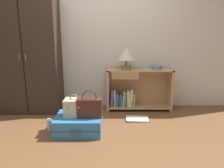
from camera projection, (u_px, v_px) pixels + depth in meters
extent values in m
plane|color=brown|center=(90.00, 147.00, 2.48)|extent=(9.00, 9.00, 0.00)
cube|color=silver|center=(97.00, 34.00, 3.63)|extent=(6.40, 0.10, 2.60)
cube|color=#33261E|center=(28.00, 55.00, 3.42)|extent=(1.00, 0.45, 1.92)
cube|color=black|center=(22.00, 57.00, 3.20)|extent=(0.01, 0.01, 1.82)
cylinder|color=gray|center=(18.00, 57.00, 3.19)|extent=(0.01, 0.01, 0.09)
cylinder|color=gray|center=(25.00, 57.00, 3.19)|extent=(0.01, 0.01, 0.09)
cube|color=tan|center=(107.00, 90.00, 3.62)|extent=(0.04, 0.31, 0.71)
cube|color=tan|center=(169.00, 90.00, 3.63)|extent=(0.04, 0.31, 0.71)
cube|color=tan|center=(139.00, 70.00, 3.54)|extent=(1.12, 0.31, 0.02)
cube|color=tan|center=(138.00, 106.00, 3.70)|extent=(1.04, 0.31, 0.02)
cube|color=tan|center=(137.00, 87.00, 3.77)|extent=(1.04, 0.01, 0.69)
cube|color=#A68259|center=(125.00, 76.00, 3.42)|extent=(0.45, 0.02, 0.12)
sphere|color=#9E844C|center=(125.00, 76.00, 3.41)|extent=(0.02, 0.02, 0.02)
cube|color=purple|center=(112.00, 98.00, 3.64)|extent=(0.07, 0.09, 0.29)
cube|color=beige|center=(114.00, 98.00, 3.64)|extent=(0.03, 0.11, 0.29)
cube|color=teal|center=(116.00, 100.00, 3.64)|extent=(0.05, 0.12, 0.22)
cube|color=#2D51B2|center=(119.00, 101.00, 3.65)|extent=(0.05, 0.08, 0.20)
cube|color=#726659|center=(121.00, 100.00, 3.65)|extent=(0.04, 0.09, 0.21)
cube|color=beige|center=(123.00, 99.00, 3.64)|extent=(0.04, 0.09, 0.26)
cube|color=green|center=(125.00, 99.00, 3.64)|extent=(0.04, 0.13, 0.26)
cube|color=beige|center=(128.00, 98.00, 3.64)|extent=(0.05, 0.13, 0.28)
cube|color=beige|center=(131.00, 98.00, 3.64)|extent=(0.06, 0.10, 0.30)
cube|color=gold|center=(133.00, 100.00, 3.65)|extent=(0.03, 0.09, 0.21)
cylinder|color=olive|center=(126.00, 68.00, 3.51)|extent=(0.17, 0.17, 0.05)
cylinder|color=olive|center=(126.00, 63.00, 3.49)|extent=(0.04, 0.04, 0.11)
cone|color=beige|center=(126.00, 54.00, 3.45)|extent=(0.29, 0.29, 0.21)
cylinder|color=slate|center=(156.00, 67.00, 3.56)|extent=(0.18, 0.18, 0.06)
cube|color=teal|center=(78.00, 124.00, 2.84)|extent=(0.62, 0.49, 0.23)
cube|color=#285071|center=(78.00, 124.00, 2.84)|extent=(0.62, 0.50, 0.01)
cube|color=#285071|center=(75.00, 132.00, 2.59)|extent=(0.14, 0.02, 0.03)
cube|color=beige|center=(74.00, 107.00, 2.79)|extent=(0.26, 0.21, 0.23)
torus|color=gray|center=(73.00, 98.00, 2.76)|extent=(0.11, 0.02, 0.11)
cube|color=tan|center=(67.00, 107.00, 2.67)|extent=(0.02, 0.01, 0.02)
cube|color=tan|center=(78.00, 107.00, 2.67)|extent=(0.02, 0.01, 0.02)
cube|color=#472319|center=(89.00, 108.00, 2.75)|extent=(0.32, 0.15, 0.25)
torus|color=#472319|center=(89.00, 97.00, 2.71)|extent=(0.19, 0.01, 0.19)
cylinder|color=white|center=(49.00, 125.00, 2.89)|extent=(0.06, 0.06, 0.14)
cylinder|color=silver|center=(48.00, 120.00, 2.87)|extent=(0.04, 0.04, 0.02)
cube|color=white|center=(137.00, 119.00, 3.26)|extent=(0.36, 0.24, 0.02)
cube|color=black|center=(137.00, 119.00, 3.26)|extent=(0.37, 0.25, 0.01)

